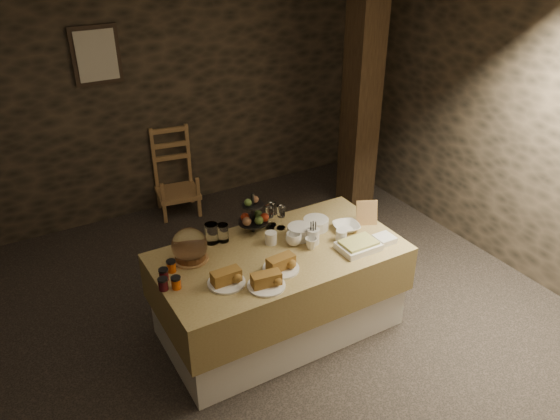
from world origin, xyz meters
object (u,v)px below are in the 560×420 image
buffet_table (279,285)px  fruit_stand (254,217)px  timber_column (362,93)px  chair (174,176)px

buffet_table → fruit_stand: bearing=94.6°
buffet_table → fruit_stand: fruit_stand is taller
timber_column → buffet_table: bearing=-142.3°
buffet_table → chair: (0.00, 2.28, -0.00)m
fruit_stand → buffet_table: bearing=-85.4°
chair → fruit_stand: 1.99m
buffet_table → timber_column: bearing=37.7°
chair → timber_column: 2.18m
buffet_table → timber_column: size_ratio=0.71×
fruit_stand → chair: bearing=89.1°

